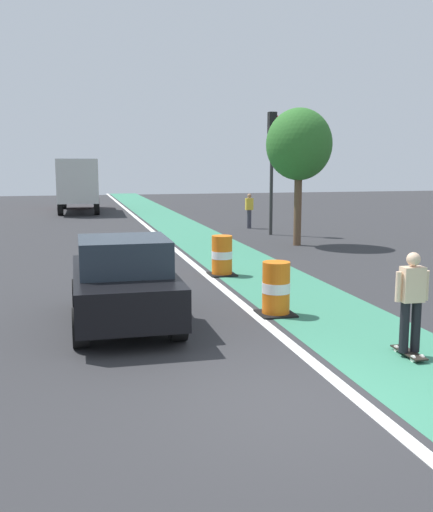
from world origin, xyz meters
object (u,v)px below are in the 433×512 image
(skateboarder_on_lane, at_px, (411,301))
(traffic_barrel_front, at_px, (276,289))
(traffic_barrel_mid, at_px, (222,256))
(pedestrian_crossing, at_px, (249,210))
(delivery_truck_down_block, at_px, (79,182))
(parked_sedan_nearest, at_px, (124,282))
(traffic_light_corner, at_px, (272,151))
(street_tree_sidewalk, at_px, (299,145))

(skateboarder_on_lane, bearing_deg, traffic_barrel_front, 111.30)
(skateboarder_on_lane, height_order, traffic_barrel_mid, skateboarder_on_lane)
(pedestrian_crossing, bearing_deg, delivery_truck_down_block, 123.60)
(parked_sedan_nearest, height_order, traffic_light_corner, traffic_light_corner)
(street_tree_sidewalk, bearing_deg, delivery_truck_down_block, 113.78)
(skateboarder_on_lane, relative_size, street_tree_sidewalk, 0.34)
(skateboarder_on_lane, bearing_deg, traffic_light_corner, 78.97)
(skateboarder_on_lane, distance_m, delivery_truck_down_block, 30.13)
(parked_sedan_nearest, xyz_separation_m, traffic_barrel_mid, (3.07, 4.52, -0.30))
(parked_sedan_nearest, bearing_deg, delivery_truck_down_block, 90.70)
(traffic_barrel_mid, bearing_deg, parked_sedan_nearest, -124.15)
(parked_sedan_nearest, bearing_deg, street_tree_sidewalk, 53.03)
(street_tree_sidewalk, bearing_deg, traffic_light_corner, 88.20)
(delivery_truck_down_block, bearing_deg, traffic_light_corner, -61.05)
(traffic_barrel_mid, height_order, delivery_truck_down_block, delivery_truck_down_block)
(pedestrian_crossing, xyz_separation_m, street_tree_sidewalk, (0.08, -5.90, 2.80))
(skateboarder_on_lane, bearing_deg, pedestrian_crossing, 81.03)
(parked_sedan_nearest, relative_size, pedestrian_crossing, 2.56)
(pedestrian_crossing, bearing_deg, parked_sedan_nearest, -114.79)
(skateboarder_on_lane, xyz_separation_m, parked_sedan_nearest, (-4.25, 2.96, -0.08))
(parked_sedan_nearest, distance_m, pedestrian_crossing, 17.10)
(parked_sedan_nearest, xyz_separation_m, pedestrian_crossing, (7.17, 15.52, 0.03))
(traffic_barrel_mid, bearing_deg, traffic_light_corner, 63.01)
(traffic_barrel_mid, xyz_separation_m, pedestrian_crossing, (4.10, 11.00, 0.33))
(traffic_light_corner, bearing_deg, street_tree_sidewalk, -91.80)
(skateboarder_on_lane, xyz_separation_m, traffic_light_corner, (3.10, 15.89, 2.59))
(parked_sedan_nearest, distance_m, traffic_light_corner, 15.11)
(traffic_barrel_front, distance_m, traffic_barrel_mid, 4.44)
(skateboarder_on_lane, distance_m, pedestrian_crossing, 18.71)
(traffic_barrel_front, relative_size, traffic_light_corner, 0.21)
(skateboarder_on_lane, xyz_separation_m, traffic_barrel_mid, (-1.18, 7.48, -0.38))
(street_tree_sidewalk, bearing_deg, traffic_barrel_mid, -129.31)
(parked_sedan_nearest, xyz_separation_m, street_tree_sidewalk, (7.24, 9.62, 2.83))
(delivery_truck_down_block, bearing_deg, street_tree_sidewalk, -66.22)
(delivery_truck_down_block, xyz_separation_m, pedestrian_crossing, (7.49, -11.28, -0.98))
(delivery_truck_down_block, height_order, pedestrian_crossing, delivery_truck_down_block)
(parked_sedan_nearest, height_order, traffic_barrel_front, parked_sedan_nearest)
(traffic_barrel_front, height_order, traffic_light_corner, traffic_light_corner)
(skateboarder_on_lane, distance_m, traffic_barrel_mid, 7.58)
(parked_sedan_nearest, bearing_deg, traffic_barrel_front, 1.45)
(parked_sedan_nearest, bearing_deg, traffic_light_corner, 60.39)
(traffic_barrel_mid, relative_size, street_tree_sidewalk, 0.22)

